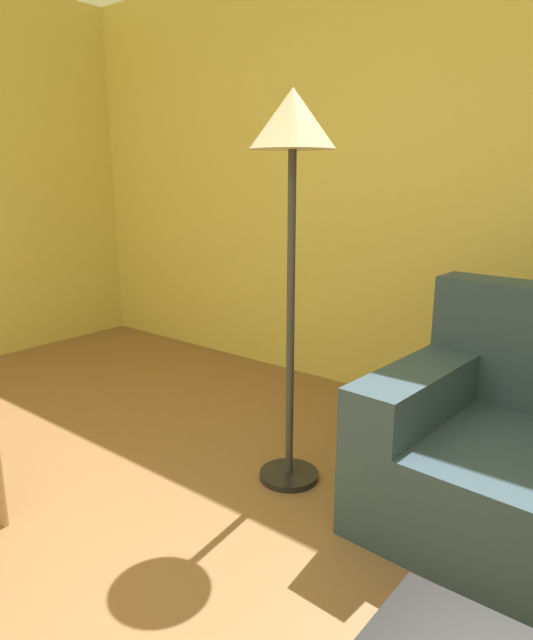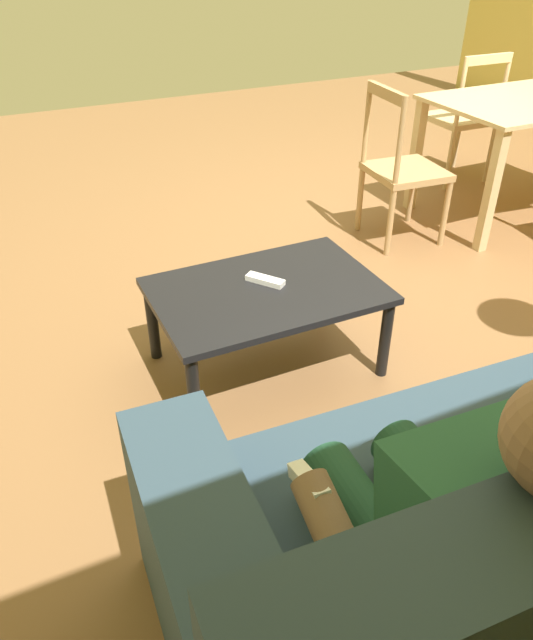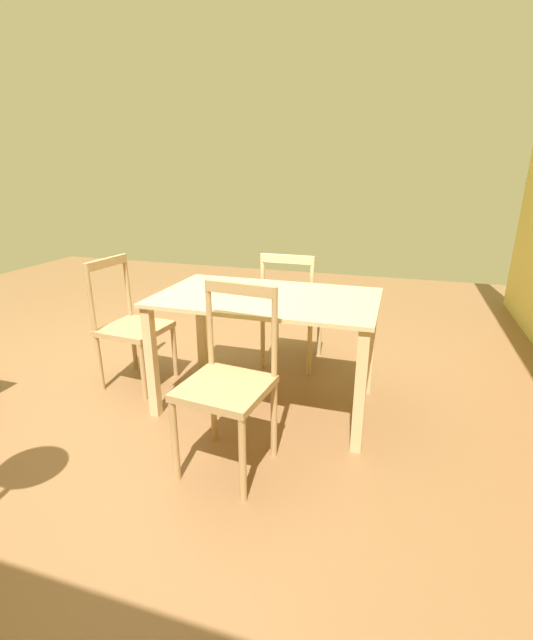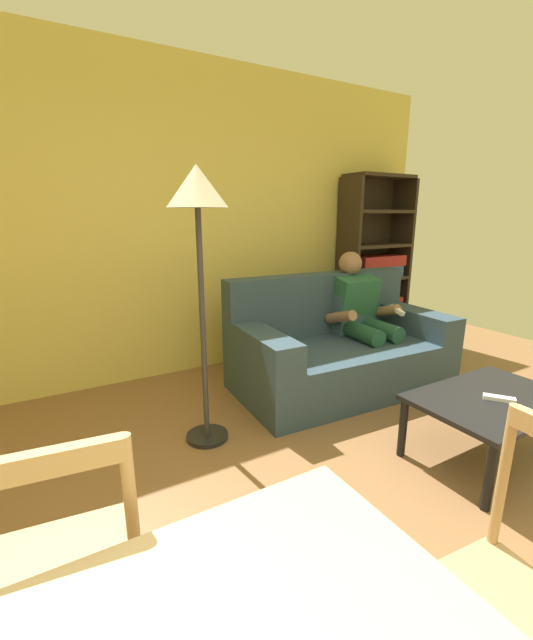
% 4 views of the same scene
% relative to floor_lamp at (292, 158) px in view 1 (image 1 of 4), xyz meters
% --- Properties ---
extents(wall_back, '(6.10, 0.12, 2.78)m').
position_rel_floor_lamp_xyz_m(wall_back, '(0.05, 1.33, -0.08)').
color(wall_back, '#DBC660').
rests_on(wall_back, ground_plane).
extents(floor_lamp, '(0.36, 0.36, 1.75)m').
position_rel_floor_lamp_xyz_m(floor_lamp, '(0.00, 0.00, 0.00)').
color(floor_lamp, black).
rests_on(floor_lamp, ground_plane).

